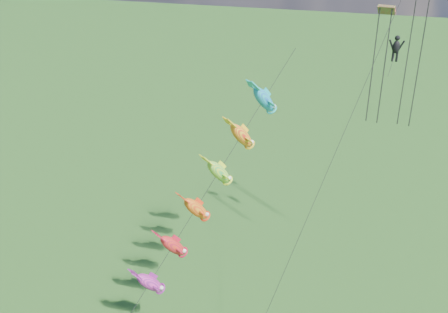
% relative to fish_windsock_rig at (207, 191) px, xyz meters
% --- Properties ---
extents(ground, '(300.00, 300.00, 0.00)m').
position_rel_fish_windsock_rig_xyz_m(ground, '(-11.02, -0.82, -10.32)').
color(ground, '#134310').
extents(fish_windsock_rig, '(8.88, 13.39, 18.37)m').
position_rel_fish_windsock_rig_xyz_m(fish_windsock_rig, '(0.00, 0.00, 0.00)').
color(fish_windsock_rig, brown).
rests_on(fish_windsock_rig, ground).
extents(parafoil_rig, '(8.12, 16.08, 25.87)m').
position_rel_fish_windsock_rig_xyz_m(parafoil_rig, '(9.71, 7.21, 8.04)').
color(parafoil_rig, brown).
rests_on(parafoil_rig, ground).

